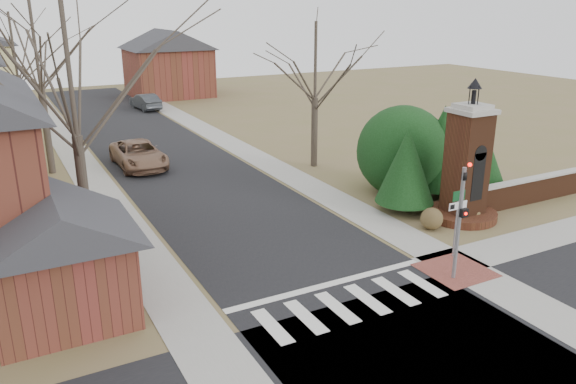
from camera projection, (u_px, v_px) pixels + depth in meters
ground at (366, 315)px, 18.05m from camera, size 120.00×120.00×0.00m
main_street at (168, 158)px, 36.46m from camera, size 8.00×70.00×0.01m
cross_street at (430, 364)px, 15.54m from camera, size 120.00×8.00×0.01m
crosswalk_zone at (352, 303)px, 18.72m from camera, size 8.00×2.20×0.02m
stop_bar at (329, 285)px, 19.97m from camera, size 8.00×0.35×0.02m
sidewalk_right_main at (241, 149)px, 38.78m from camera, size 2.00×60.00×0.02m
sidewalk_left at (84, 169)px, 34.13m from camera, size 2.00×60.00×0.02m
curb_apron at (456, 270)px, 21.03m from camera, size 2.40×2.40×0.02m
traffic_signal_pole at (461, 212)px, 19.63m from camera, size 0.28×0.41×4.50m
sign_post at (457, 211)px, 21.60m from camera, size 0.90×0.07×2.75m
brick_gate_monument at (466, 174)px, 25.57m from camera, size 3.20×3.20×6.47m
brick_garden_wall at (529, 190)px, 28.06m from camera, size 7.50×0.50×1.30m
garage_left at (58, 252)px, 17.30m from camera, size 4.80×4.80×4.29m
house_distant_right at (168, 62)px, 60.62m from camera, size 8.80×8.80×7.30m
evergreen_near at (406, 165)px, 26.40m from camera, size 2.80×2.80×4.10m
evergreen_mid at (442, 146)px, 28.78m from camera, size 3.40×3.40×4.70m
evergreen_far at (484, 159)px, 29.06m from camera, size 2.40×2.40×3.30m
evergreen_mass at (403, 148)px, 29.26m from camera, size 4.80×4.80×4.80m
bare_tree_0 at (67, 57)px, 20.02m from camera, size 8.05×8.05×11.15m
bare_tree_1 at (33, 32)px, 30.79m from camera, size 8.40×8.40×11.64m
bare_tree_2 at (12, 39)px, 41.76m from camera, size 7.35×7.35×10.19m
bare_tree_3 at (316, 55)px, 32.67m from camera, size 7.00×7.00×9.70m
pickup_truck at (139, 154)px, 34.31m from camera, size 2.65×5.67×1.57m
distant_car at (145, 102)px, 53.27m from camera, size 2.14×4.71×1.50m
dry_shrub_left at (432, 219)px, 24.78m from camera, size 0.99×0.99×0.99m
dry_shrub_right at (473, 212)px, 25.94m from camera, size 0.74×0.74×0.74m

